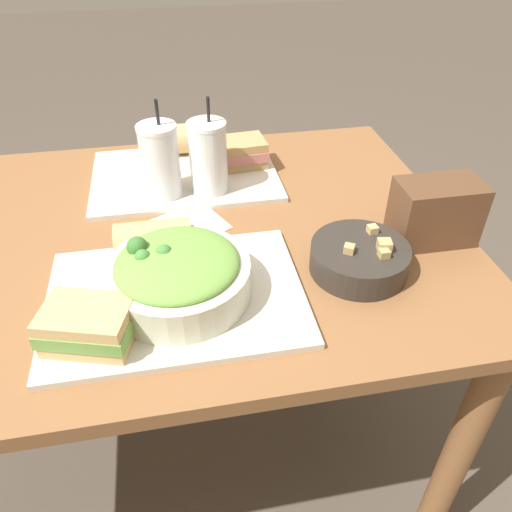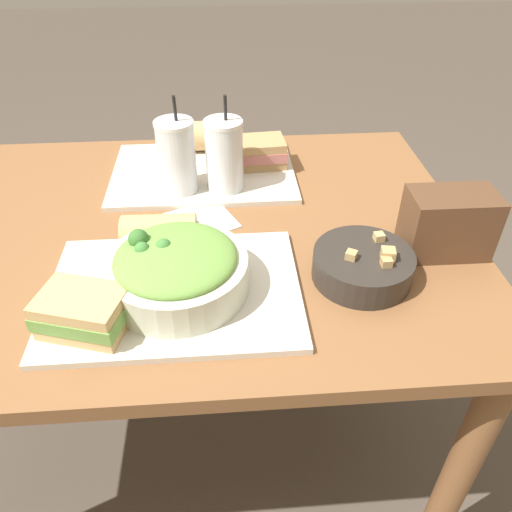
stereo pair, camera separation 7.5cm
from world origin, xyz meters
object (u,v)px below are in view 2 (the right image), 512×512
at_px(soup_bowl, 363,265).
at_px(napkin_folded, 190,224).
at_px(drink_cup_red, 224,157).
at_px(baguette_near, 161,234).
at_px(sandwich_far, 259,152).
at_px(sandwich_near, 83,312).
at_px(drink_cup_dark, 177,159).
at_px(salad_bowl, 176,268).
at_px(baguette_far, 213,136).
at_px(chip_bag, 448,223).

height_order(soup_bowl, napkin_folded, soup_bowl).
bearing_deg(napkin_folded, drink_cup_red, 58.70).
relative_size(baguette_near, napkin_folded, 0.64).
bearing_deg(sandwich_far, soup_bowl, -74.97).
bearing_deg(sandwich_near, baguette_near, 78.28).
relative_size(drink_cup_dark, napkin_folded, 1.01).
bearing_deg(baguette_near, drink_cup_dark, -4.50).
xyz_separation_m(sandwich_near, drink_cup_dark, (0.13, 0.42, 0.04)).
height_order(drink_cup_red, napkin_folded, drink_cup_red).
height_order(soup_bowl, sandwich_far, sandwich_far).
xyz_separation_m(salad_bowl, sandwich_far, (0.17, 0.45, -0.01)).
bearing_deg(baguette_far, soup_bowl, -153.43).
bearing_deg(napkin_folded, baguette_far, 81.11).
relative_size(sandwich_near, napkin_folded, 0.73).
height_order(baguette_near, chip_bag, chip_bag).
bearing_deg(drink_cup_red, drink_cup_dark, 180.00).
height_order(baguette_near, drink_cup_dark, drink_cup_dark).
relative_size(sandwich_near, sandwich_far, 1.17).
relative_size(soup_bowl, baguette_far, 1.60).
bearing_deg(salad_bowl, napkin_folded, 86.74).
distance_m(soup_bowl, drink_cup_dark, 0.47).
xyz_separation_m(sandwich_near, drink_cup_red, (0.23, 0.42, 0.04)).
relative_size(salad_bowl, baguette_far, 2.15).
bearing_deg(baguette_near, chip_bag, -91.66).
relative_size(drink_cup_red, chip_bag, 1.34).
bearing_deg(drink_cup_red, sandwich_near, -118.56).
relative_size(chip_bag, napkin_folded, 0.75).
relative_size(sandwich_far, chip_bag, 0.83).
xyz_separation_m(soup_bowl, sandwich_near, (-0.47, -0.10, 0.02)).
xyz_separation_m(drink_cup_dark, napkin_folded, (0.02, -0.13, -0.09)).
bearing_deg(drink_cup_dark, sandwich_near, -106.75).
bearing_deg(soup_bowl, sandwich_near, -167.82).
bearing_deg(drink_cup_red, baguette_near, -118.63).
bearing_deg(salad_bowl, sandwich_near, -150.05).
bearing_deg(sandwich_far, drink_cup_dark, -154.71).
bearing_deg(baguette_far, baguette_near, 166.95).
height_order(baguette_far, drink_cup_red, drink_cup_red).
relative_size(soup_bowl, sandwich_near, 1.14).
bearing_deg(drink_cup_red, salad_bowl, -104.75).
relative_size(sandwich_near, drink_cup_dark, 0.73).
distance_m(baguette_far, chip_bag, 0.63).
distance_m(salad_bowl, napkin_folded, 0.22).
relative_size(sandwich_near, chip_bag, 0.98).
bearing_deg(drink_cup_red, soup_bowl, -53.79).
bearing_deg(sandwich_near, chip_bag, 31.57).
bearing_deg(sandwich_far, sandwich_near, -125.14).
bearing_deg(sandwich_near, soup_bowl, 28.94).
bearing_deg(salad_bowl, sandwich_far, 68.79).
relative_size(salad_bowl, sandwich_far, 1.80).
distance_m(sandwich_far, chip_bag, 0.49).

